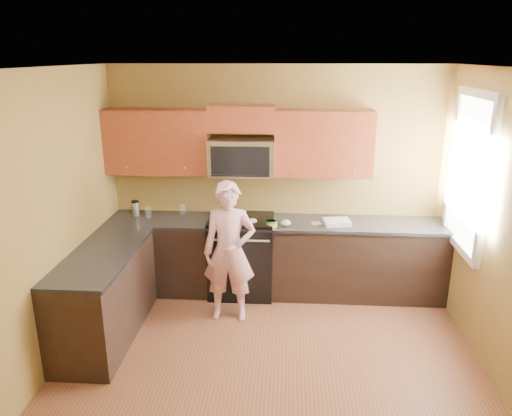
# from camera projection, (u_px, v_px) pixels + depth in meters

# --- Properties ---
(floor) EXTENTS (4.00, 4.00, 0.00)m
(floor) POSITION_uv_depth(u_px,v_px,m) (268.00, 377.00, 4.44)
(floor) COLOR brown
(floor) RESTS_ON ground
(ceiling) EXTENTS (4.00, 4.00, 0.00)m
(ceiling) POSITION_uv_depth(u_px,v_px,m) (271.00, 69.00, 3.62)
(ceiling) COLOR white
(ceiling) RESTS_ON ground
(wall_back) EXTENTS (4.00, 0.00, 4.00)m
(wall_back) POSITION_uv_depth(u_px,v_px,m) (276.00, 179.00, 5.93)
(wall_back) COLOR olive
(wall_back) RESTS_ON ground
(wall_front) EXTENTS (4.00, 0.00, 4.00)m
(wall_front) POSITION_uv_depth(u_px,v_px,m) (250.00, 403.00, 2.13)
(wall_front) COLOR olive
(wall_front) RESTS_ON ground
(wall_left) EXTENTS (0.00, 4.00, 4.00)m
(wall_left) POSITION_uv_depth(u_px,v_px,m) (35.00, 233.00, 4.16)
(wall_left) COLOR olive
(wall_left) RESTS_ON ground
(cabinet_back_run) EXTENTS (4.00, 0.60, 0.88)m
(cabinet_back_run) POSITION_uv_depth(u_px,v_px,m) (275.00, 258.00, 5.92)
(cabinet_back_run) COLOR black
(cabinet_back_run) RESTS_ON floor
(cabinet_left_run) EXTENTS (0.60, 1.60, 0.88)m
(cabinet_left_run) POSITION_uv_depth(u_px,v_px,m) (105.00, 296.00, 4.99)
(cabinet_left_run) COLOR black
(cabinet_left_run) RESTS_ON floor
(countertop_back) EXTENTS (4.00, 0.62, 0.04)m
(countertop_back) POSITION_uv_depth(u_px,v_px,m) (275.00, 223.00, 5.77)
(countertop_back) COLOR black
(countertop_back) RESTS_ON cabinet_back_run
(countertop_left) EXTENTS (0.62, 1.60, 0.04)m
(countertop_left) POSITION_uv_depth(u_px,v_px,m) (102.00, 255.00, 4.85)
(countertop_left) COLOR black
(countertop_left) RESTS_ON cabinet_left_run
(stove) EXTENTS (0.76, 0.65, 0.95)m
(stove) POSITION_uv_depth(u_px,v_px,m) (242.00, 255.00, 5.91)
(stove) COLOR black
(stove) RESTS_ON floor
(microwave) EXTENTS (0.76, 0.40, 0.42)m
(microwave) POSITION_uv_depth(u_px,v_px,m) (242.00, 175.00, 5.74)
(microwave) COLOR silver
(microwave) RESTS_ON wall_back
(upper_cab_left) EXTENTS (1.22, 0.33, 0.75)m
(upper_cab_left) POSITION_uv_depth(u_px,v_px,m) (160.00, 173.00, 5.84)
(upper_cab_left) COLOR brown
(upper_cab_left) RESTS_ON wall_back
(upper_cab_right) EXTENTS (1.12, 0.33, 0.75)m
(upper_cab_right) POSITION_uv_depth(u_px,v_px,m) (322.00, 175.00, 5.71)
(upper_cab_right) COLOR brown
(upper_cab_right) RESTS_ON wall_back
(upper_cab_over_mw) EXTENTS (0.76, 0.33, 0.30)m
(upper_cab_over_mw) POSITION_uv_depth(u_px,v_px,m) (242.00, 119.00, 5.58)
(upper_cab_over_mw) COLOR brown
(upper_cab_over_mw) RESTS_ON wall_back
(window) EXTENTS (0.06, 1.06, 1.66)m
(window) POSITION_uv_depth(u_px,v_px,m) (469.00, 173.00, 4.95)
(window) COLOR white
(window) RESTS_ON wall_right
(woman) EXTENTS (0.57, 0.38, 1.55)m
(woman) POSITION_uv_depth(u_px,v_px,m) (229.00, 252.00, 5.24)
(woman) COLOR pink
(woman) RESTS_ON floor
(frying_pan) EXTENTS (0.32, 0.50, 0.06)m
(frying_pan) POSITION_uv_depth(u_px,v_px,m) (234.00, 219.00, 5.73)
(frying_pan) COLOR black
(frying_pan) RESTS_ON stove
(butter_tub) EXTENTS (0.16, 0.16, 0.09)m
(butter_tub) POSITION_uv_depth(u_px,v_px,m) (271.00, 227.00, 5.58)
(butter_tub) COLOR yellow
(butter_tub) RESTS_ON countertop_back
(toast_slice) EXTENTS (0.13, 0.13, 0.01)m
(toast_slice) POSITION_uv_depth(u_px,v_px,m) (316.00, 224.00, 5.66)
(toast_slice) COLOR #B27F47
(toast_slice) RESTS_ON countertop_back
(napkin_a) EXTENTS (0.13, 0.13, 0.06)m
(napkin_a) POSITION_uv_depth(u_px,v_px,m) (252.00, 221.00, 5.67)
(napkin_a) COLOR silver
(napkin_a) RESTS_ON countertop_back
(napkin_b) EXTENTS (0.14, 0.15, 0.07)m
(napkin_b) POSITION_uv_depth(u_px,v_px,m) (286.00, 223.00, 5.60)
(napkin_b) COLOR silver
(napkin_b) RESTS_ON countertop_back
(dish_towel) EXTENTS (0.33, 0.28, 0.05)m
(dish_towel) POSITION_uv_depth(u_px,v_px,m) (337.00, 222.00, 5.66)
(dish_towel) COLOR white
(dish_towel) RESTS_ON countertop_back
(travel_mug) EXTENTS (0.09, 0.09, 0.19)m
(travel_mug) POSITION_uv_depth(u_px,v_px,m) (136.00, 216.00, 5.96)
(travel_mug) COLOR silver
(travel_mug) RESTS_ON countertop_back
(glass_a) EXTENTS (0.07, 0.07, 0.12)m
(glass_a) POSITION_uv_depth(u_px,v_px,m) (148.00, 212.00, 5.90)
(glass_a) COLOR silver
(glass_a) RESTS_ON countertop_back
(glass_c) EXTENTS (0.08, 0.08, 0.12)m
(glass_c) POSITION_uv_depth(u_px,v_px,m) (182.00, 209.00, 6.01)
(glass_c) COLOR silver
(glass_c) RESTS_ON countertop_back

